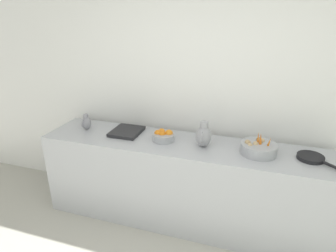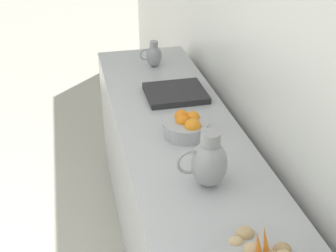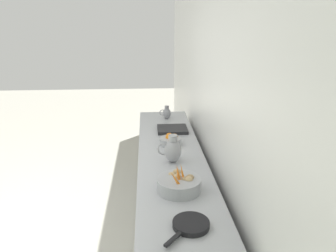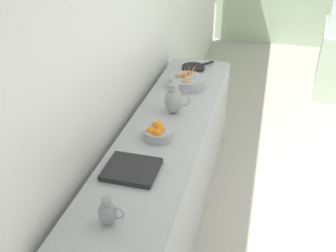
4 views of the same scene
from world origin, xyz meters
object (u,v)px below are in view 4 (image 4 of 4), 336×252
(vegetable_colander, at_px, (187,82))
(orange_bowl, at_px, (158,132))
(skillet_on_counter, at_px, (194,67))
(metal_pitcher_short, at_px, (108,212))
(metal_pitcher_tall, at_px, (174,100))

(vegetable_colander, height_order, orange_bowl, vegetable_colander)
(skillet_on_counter, bearing_deg, metal_pitcher_short, -90.11)
(vegetable_colander, xyz_separation_m, metal_pitcher_short, (-0.03, -1.83, 0.02))
(orange_bowl, height_order, skillet_on_counter, orange_bowl)
(orange_bowl, height_order, metal_pitcher_short, metal_pitcher_short)
(skillet_on_counter, bearing_deg, orange_bowl, -89.44)
(metal_pitcher_short, relative_size, skillet_on_counter, 0.53)
(metal_pitcher_tall, xyz_separation_m, metal_pitcher_short, (-0.03, -1.32, -0.04))
(metal_pitcher_tall, distance_m, skillet_on_counter, 0.97)
(orange_bowl, xyz_separation_m, metal_pitcher_short, (-0.02, -0.91, 0.03))
(metal_pitcher_tall, bearing_deg, vegetable_colander, 90.70)
(metal_pitcher_tall, relative_size, skillet_on_counter, 0.78)
(metal_pitcher_tall, relative_size, metal_pitcher_short, 1.46)
(vegetable_colander, bearing_deg, orange_bowl, -90.66)
(metal_pitcher_short, xyz_separation_m, skillet_on_counter, (0.00, 2.28, -0.06))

